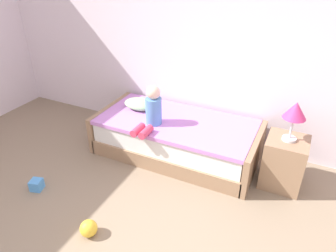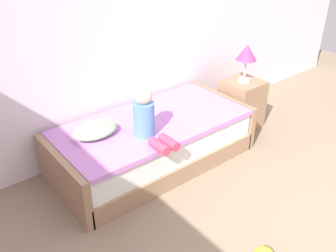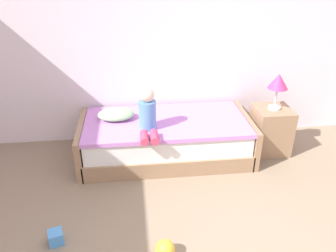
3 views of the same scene
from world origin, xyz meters
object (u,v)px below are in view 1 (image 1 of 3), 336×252
bed (176,138)px  toy_ball (89,228)px  table_lamp (295,112)px  nightstand (284,162)px  pillow (140,104)px  child_figure (152,110)px  toy_block (37,185)px

bed → toy_ball: bed is taller
table_lamp → toy_ball: (-1.53, -1.58, -0.85)m
bed → nightstand: size_ratio=3.52×
pillow → nightstand: bearing=-3.8°
bed → nightstand: 1.35m
table_lamp → child_figure: size_ratio=0.88×
bed → table_lamp: bearing=-1.3°
bed → nightstand: bearing=-1.3°
table_lamp → child_figure: (-1.58, -0.20, -0.23)m
toy_ball → toy_block: (-0.95, 0.26, -0.02)m
pillow → toy_ball: pillow is taller
nightstand → toy_ball: size_ratio=3.55×
bed → pillow: bearing=170.5°
toy_ball → toy_block: 0.99m
bed → child_figure: child_figure is taller
nightstand → table_lamp: (0.00, 0.00, 0.64)m
child_figure → toy_ball: (0.05, -1.39, -0.62)m
table_lamp → nightstand: bearing=-90.0°
child_figure → toy_ball: bearing=-88.0°
nightstand → toy_ball: bearing=-134.0°
child_figure → toy_ball: 1.52m
child_figure → nightstand: bearing=7.1°
table_lamp → pillow: table_lamp is taller
nightstand → toy_block: 2.82m
table_lamp → toy_block: bearing=-152.0°
toy_ball → table_lamp: bearing=46.0°
toy_ball → toy_block: toy_ball is taller
child_figure → pillow: child_figure is taller
table_lamp → bed: bearing=178.7°
nightstand → table_lamp: table_lamp is taller
nightstand → child_figure: 1.64m
bed → table_lamp: table_lamp is taller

